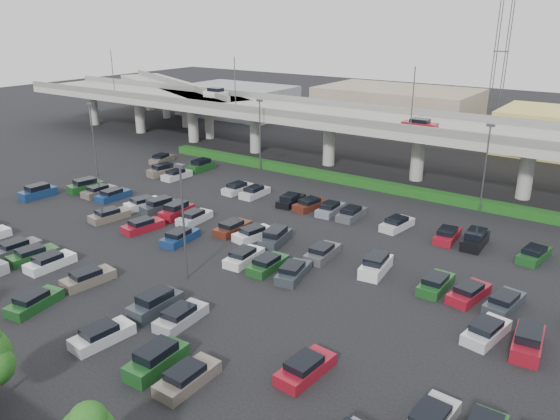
% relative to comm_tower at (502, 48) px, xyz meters
% --- Properties ---
extents(ground, '(280.00, 280.00, 0.00)m').
position_rel_comm_tower_xyz_m(ground, '(-4.00, -74.00, -15.61)').
color(ground, black).
extents(overpass, '(150.00, 13.00, 15.80)m').
position_rel_comm_tower_xyz_m(overpass, '(-4.21, -42.01, -8.64)').
color(overpass, gray).
rests_on(overpass, ground).
extents(on_ramp, '(50.93, 30.13, 8.80)m').
position_rel_comm_tower_xyz_m(on_ramp, '(-56.10, -30.95, -8.76)').
color(on_ramp, gray).
rests_on(on_ramp, ground).
extents(hedge, '(66.00, 1.60, 1.10)m').
position_rel_comm_tower_xyz_m(hedge, '(-4.00, -49.00, -15.06)').
color(hedge, '#123E12').
rests_on(hedge, ground).
extents(parked_cars, '(63.04, 41.69, 1.67)m').
position_rel_comm_tower_xyz_m(parked_cars, '(-5.63, -77.51, -15.00)').
color(parked_cars, '#1C4E1F').
rests_on(parked_cars, ground).
extents(light_poles, '(66.90, 48.38, 10.30)m').
position_rel_comm_tower_xyz_m(light_poles, '(-8.12, -72.00, -9.37)').
color(light_poles, '#48474C').
rests_on(light_poles, ground).
extents(distant_buildings, '(138.00, 24.00, 9.00)m').
position_rel_comm_tower_xyz_m(distant_buildings, '(8.38, -12.19, -11.87)').
color(distant_buildings, slate).
rests_on(distant_buildings, ground).
extents(comm_tower, '(2.40, 2.40, 30.00)m').
position_rel_comm_tower_xyz_m(comm_tower, '(0.00, 0.00, 0.00)').
color(comm_tower, '#48474C').
rests_on(comm_tower, ground).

